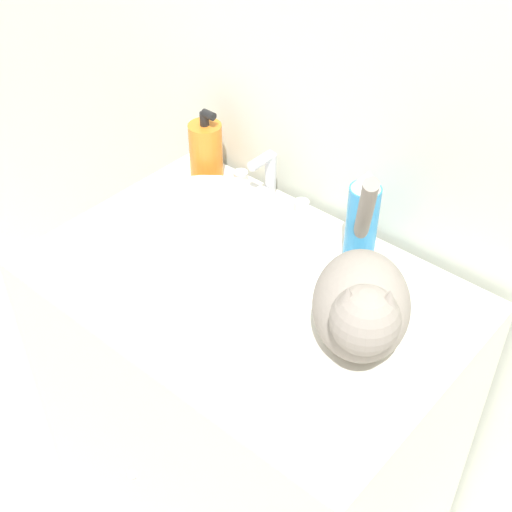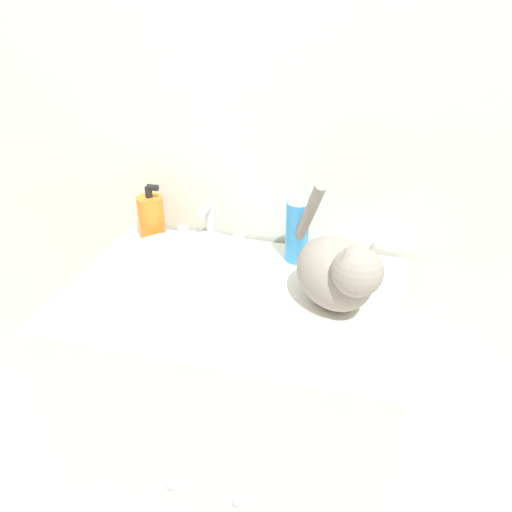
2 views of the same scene
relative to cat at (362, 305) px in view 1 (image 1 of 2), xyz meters
name	(u,v)px [view 1 (image 1 of 2)]	position (x,y,z in m)	size (l,w,h in m)	color
wall_back	(363,38)	(-0.24, 0.31, 0.28)	(6.00, 0.05, 2.50)	silver
vanity_cabinet	(249,425)	(-0.24, 0.00, -0.53)	(0.82, 0.56, 0.87)	silver
sink_basin	(203,237)	(-0.39, 0.02, -0.07)	(0.38, 0.38, 0.04)	white
faucet	(269,181)	(-0.39, 0.22, -0.04)	(0.20, 0.08, 0.13)	silver
cat	(362,305)	(0.00, 0.00, 0.00)	(0.26, 0.33, 0.26)	gray
soap_bottle	(206,150)	(-0.56, 0.21, -0.03)	(0.07, 0.07, 0.17)	orange
spray_bottle	(362,219)	(-0.13, 0.19, 0.01)	(0.06, 0.06, 0.20)	#338CCC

